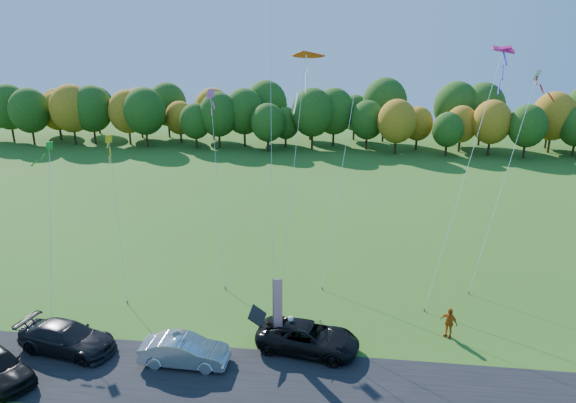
# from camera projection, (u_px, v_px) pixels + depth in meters

# --- Properties ---
(ground) EXTENTS (160.00, 160.00, 0.00)m
(ground) POSITION_uv_depth(u_px,v_px,m) (276.00, 341.00, 31.18)
(ground) COLOR #2E5917
(asphalt_strip) EXTENTS (90.00, 6.00, 0.01)m
(asphalt_strip) POSITION_uv_depth(u_px,v_px,m) (265.00, 383.00, 27.41)
(asphalt_strip) COLOR black
(asphalt_strip) RESTS_ON ground
(tree_line) EXTENTS (116.00, 12.00, 10.00)m
(tree_line) POSITION_uv_depth(u_px,v_px,m) (325.00, 149.00, 83.08)
(tree_line) COLOR #1E4711
(tree_line) RESTS_ON ground
(black_suv) EXTENTS (6.40, 3.75, 1.67)m
(black_suv) POSITION_uv_depth(u_px,v_px,m) (308.00, 337.00, 30.08)
(black_suv) COLOR black
(black_suv) RESTS_ON ground
(silver_sedan) EXTENTS (5.02, 1.82, 1.64)m
(silver_sedan) POSITION_uv_depth(u_px,v_px,m) (185.00, 351.00, 28.83)
(silver_sedan) COLOR silver
(silver_sedan) RESTS_ON ground
(dark_truck_a) EXTENTS (6.21, 3.41, 1.71)m
(dark_truck_a) POSITION_uv_depth(u_px,v_px,m) (67.00, 338.00, 30.02)
(dark_truck_a) COLOR black
(dark_truck_a) RESTS_ON ground
(person_tailgate_a) EXTENTS (0.59, 0.78, 1.94)m
(person_tailgate_a) POSITION_uv_depth(u_px,v_px,m) (292.00, 331.00, 30.52)
(person_tailgate_a) COLOR silver
(person_tailgate_a) RESTS_ON ground
(person_tailgate_b) EXTENTS (0.73, 0.86, 1.55)m
(person_tailgate_b) POSITION_uv_depth(u_px,v_px,m) (270.00, 334.00, 30.56)
(person_tailgate_b) COLOR gray
(person_tailgate_b) RESTS_ON ground
(person_east) EXTENTS (1.18, 1.08, 1.93)m
(person_east) POSITION_uv_depth(u_px,v_px,m) (449.00, 322.00, 31.41)
(person_east) COLOR #C25712
(person_east) RESTS_ON ground
(feather_flag) EXTENTS (0.57, 0.19, 4.41)m
(feather_flag) POSITION_uv_depth(u_px,v_px,m) (277.00, 304.00, 30.10)
(feather_flag) COLOR #999999
(feather_flag) RESTS_ON ground
(kite_delta_blue) EXTENTS (3.24, 10.23, 30.34)m
(kite_delta_blue) POSITION_uv_depth(u_px,v_px,m) (270.00, 72.00, 34.34)
(kite_delta_blue) COLOR #4C3F33
(kite_delta_blue) RESTS_ON ground
(kite_parafoil_orange) EXTENTS (4.88, 12.40, 24.22)m
(kite_parafoil_orange) POSITION_uv_depth(u_px,v_px,m) (351.00, 114.00, 39.19)
(kite_parafoil_orange) COLOR #4C3F33
(kite_parafoil_orange) RESTS_ON ground
(kite_delta_red) EXTENTS (2.53, 8.81, 17.88)m
(kite_delta_red) POSITION_uv_depth(u_px,v_px,m) (294.00, 164.00, 35.26)
(kite_delta_red) COLOR #4C3F33
(kite_delta_red) RESTS_ON ground
(kite_parafoil_rainbow) EXTENTS (6.60, 8.19, 17.33)m
(kite_parafoil_rainbow) POSITION_uv_depth(u_px,v_px,m) (465.00, 176.00, 35.23)
(kite_parafoil_rainbow) COLOR #4C3F33
(kite_parafoil_rainbow) RESTS_ON ground
(kite_diamond_yellow) EXTENTS (2.93, 5.24, 11.19)m
(kite_diamond_yellow) POSITION_uv_depth(u_px,v_px,m) (118.00, 217.00, 36.28)
(kite_diamond_yellow) COLOR #4C3F33
(kite_diamond_yellow) RESTS_ON ground
(kite_diamond_green) EXTENTS (2.92, 6.92, 10.83)m
(kite_diamond_green) POSITION_uv_depth(u_px,v_px,m) (50.00, 228.00, 34.78)
(kite_diamond_green) COLOR #4C3F33
(kite_diamond_green) RESTS_ON ground
(kite_diamond_white) EXTENTS (4.96, 6.05, 15.75)m
(kite_diamond_white) POSITION_uv_depth(u_px,v_px,m) (503.00, 183.00, 36.79)
(kite_diamond_white) COLOR #4C3F33
(kite_diamond_white) RESTS_ON ground
(kite_diamond_pink) EXTENTS (2.72, 6.59, 14.18)m
(kite_diamond_pink) POSITION_uv_depth(u_px,v_px,m) (218.00, 187.00, 38.39)
(kite_diamond_pink) COLOR #4C3F33
(kite_diamond_pink) RESTS_ON ground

